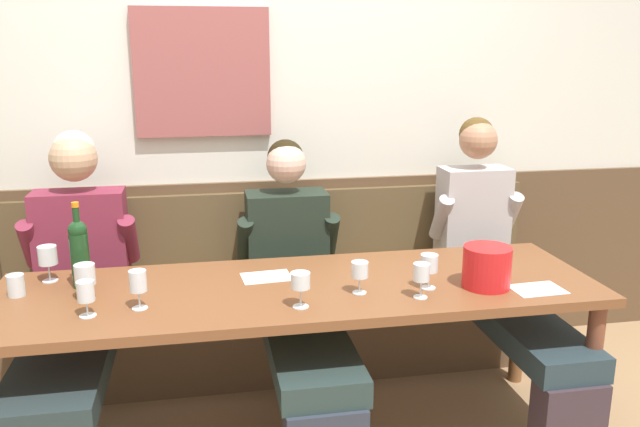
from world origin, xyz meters
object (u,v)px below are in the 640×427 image
person_center_right_seat (72,293)px  water_tumbler_left (16,285)px  person_center_left_seat (297,285)px  wine_glass_right_end (300,282)px  wine_glass_mid_right (360,271)px  wine_glass_center_rear (421,273)px  wine_glass_by_bottle (48,257)px  wine_glass_left_end (86,293)px  wine_glass_center_front (429,264)px  wall_bench (281,319)px  ice_bucket (486,267)px  dining_table (300,302)px  wine_glass_mid_left (85,276)px  wine_glass_near_bucket (138,283)px  person_left_seat (498,263)px  wine_bottle_amber_mid (79,251)px

person_center_right_seat → water_tumbler_left: person_center_right_seat is taller
person_center_left_seat → person_center_right_seat: bearing=179.8°
wine_glass_right_end → wine_glass_mid_right: size_ratio=1.05×
wine_glass_right_end → wine_glass_center_rear: bearing=0.9°
wine_glass_by_bottle → wine_glass_center_rear: size_ratio=1.09×
wine_glass_left_end → wine_glass_right_end: bearing=-4.3°
wine_glass_by_bottle → wine_glass_center_front: wine_glass_by_bottle is taller
water_tumbler_left → wall_bench: bearing=27.0°
wine_glass_mid_right → water_tumbler_left: (-1.35, 0.22, -0.05)m
wine_glass_left_end → water_tumbler_left: size_ratio=1.55×
ice_bucket → dining_table: bearing=168.7°
ice_bucket → wine_glass_mid_left: (-1.60, 0.15, 0.01)m
wine_glass_near_bucket → person_center_right_seat: bearing=126.2°
wall_bench → wine_glass_near_bucket: bearing=-128.4°
person_center_right_seat → person_left_seat: size_ratio=0.98×
wine_glass_mid_left → water_tumbler_left: size_ratio=1.64×
wall_bench → wine_glass_right_end: size_ratio=20.13×
wine_glass_by_bottle → wine_glass_mid_left: size_ratio=1.07×
person_center_left_seat → wine_glass_left_end: 1.01m
wall_bench → person_left_seat: person_left_seat is taller
dining_table → wine_glass_mid_left: wine_glass_mid_left is taller
wine_glass_left_end → dining_table: bearing=11.7°
wine_glass_mid_right → dining_table: bearing=149.8°
wine_glass_by_bottle → person_center_right_seat: bearing=48.9°
wine_glass_by_bottle → wine_glass_center_rear: (1.48, -0.47, -0.00)m
wall_bench → wine_glass_by_bottle: (-1.04, -0.42, 0.55)m
person_center_left_seat → wine_glass_center_front: person_center_left_seat is taller
wine_bottle_amber_mid → wine_glass_mid_left: bearing=-75.1°
wine_glass_near_bucket → wine_glass_mid_right: size_ratio=1.15×
wine_glass_mid_left → wine_glass_right_end: bearing=-15.9°
wine_bottle_amber_mid → person_left_seat: bearing=5.2°
person_center_left_seat → wine_glass_near_bucket: person_center_left_seat is taller
wine_glass_mid_right → water_tumbler_left: size_ratio=1.50×
wine_glass_right_end → wine_glass_left_end: bearing=175.7°
wine_bottle_amber_mid → wine_glass_right_end: wine_bottle_amber_mid is taller
person_center_left_seat → wine_bottle_amber_mid: 0.98m
person_center_left_seat → wine_glass_by_bottle: 1.10m
wine_glass_right_end → wine_glass_center_rear: 0.48m
person_left_seat → wine_bottle_amber_mid: (-1.93, -0.18, 0.23)m
wine_glass_mid_right → wine_glass_by_bottle: bearing=163.4°
person_center_right_seat → wine_glass_center_rear: (1.42, -0.54, 0.19)m
person_center_left_seat → wine_glass_left_end: person_center_left_seat is taller
wine_glass_by_bottle → wine_glass_mid_left: (0.19, -0.24, -0.01)m
wall_bench → person_center_left_seat: bearing=-84.5°
wall_bench → wine_glass_center_front: 1.10m
wine_glass_left_end → wine_glass_near_bucket: bearing=11.8°
wine_glass_right_end → wall_bench: bearing=87.9°
wine_glass_mid_left → wine_glass_center_rear: bearing=-9.8°
wall_bench → wine_glass_by_bottle: 1.25m
wine_glass_near_bucket → wine_glass_mid_left: bearing=147.5°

